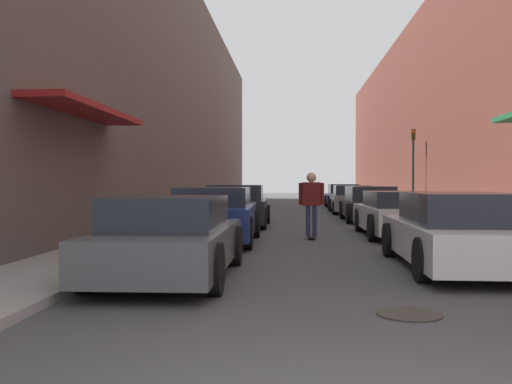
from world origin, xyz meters
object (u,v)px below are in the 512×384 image
at_px(parked_car_right_0, 460,232).
at_px(manhole_cover, 409,314).
at_px(parked_car_right_2, 369,204).
at_px(traffic_light, 413,161).
at_px(parked_car_right_1, 397,214).
at_px(parked_car_left_2, 237,206).
at_px(skateboarder, 311,198).
at_px(parked_car_right_4, 343,196).
at_px(parked_car_right_3, 351,200).
at_px(parked_car_left_0, 171,238).
at_px(parked_car_left_1, 215,215).

height_order(parked_car_right_0, manhole_cover, parked_car_right_0).
relative_size(parked_car_right_2, manhole_cover, 6.38).
xyz_separation_m(parked_car_right_2, traffic_light, (2.30, 3.43, 1.69)).
height_order(parked_car_right_1, manhole_cover, parked_car_right_1).
xyz_separation_m(parked_car_right_2, manhole_cover, (-1.54, -14.91, -0.62)).
height_order(parked_car_left_2, parked_car_right_2, parked_car_left_2).
height_order(parked_car_left_2, parked_car_right_1, parked_car_left_2).
bearing_deg(skateboarder, parked_car_right_4, 82.53).
xyz_separation_m(parked_car_right_0, parked_car_right_4, (0.02, 22.55, 0.03)).
xyz_separation_m(parked_car_right_1, traffic_light, (2.33, 9.30, 1.72)).
bearing_deg(manhole_cover, parked_car_right_3, 85.98).
relative_size(parked_car_right_1, parked_car_right_3, 1.04).
relative_size(parked_car_right_3, manhole_cover, 6.22).
xyz_separation_m(parked_car_left_2, parked_car_right_4, (4.63, 13.70, -0.01)).
height_order(parked_car_right_1, skateboarder, skateboarder).
bearing_deg(parked_car_left_0, parked_car_right_1, 56.24).
bearing_deg(parked_car_left_2, parked_car_left_1, -90.12).
bearing_deg(skateboarder, traffic_light, 65.43).
xyz_separation_m(parked_car_left_1, parked_car_right_4, (4.64, 18.81, -0.01)).
height_order(parked_car_left_0, parked_car_right_1, parked_car_left_0).
xyz_separation_m(parked_car_left_1, manhole_cover, (3.11, -7.15, -0.64)).
xyz_separation_m(parked_car_left_0, parked_car_left_1, (-0.02, 4.97, 0.05)).
relative_size(parked_car_right_4, traffic_light, 1.24).
height_order(parked_car_left_1, parked_car_right_4, parked_car_right_4).
height_order(parked_car_right_2, parked_car_right_4, parked_car_right_4).
distance_m(parked_car_right_1, parked_car_right_2, 5.87).
height_order(parked_car_left_1, manhole_cover, parked_car_left_1).
bearing_deg(traffic_light, parked_car_right_2, -123.78).
bearing_deg(parked_car_left_2, skateboarder, -60.27).
bearing_deg(skateboarder, parked_car_left_2, 119.73).
bearing_deg(parked_car_right_4, parked_car_left_0, -100.99).
xyz_separation_m(parked_car_left_0, traffic_light, (6.92, 16.17, 1.72)).
height_order(parked_car_left_1, parked_car_right_3, parked_car_left_1).
bearing_deg(parked_car_right_1, parked_car_left_1, -157.67).
xyz_separation_m(parked_car_left_1, parked_car_right_1, (4.61, 1.89, -0.06)).
bearing_deg(skateboarder, parked_car_right_2, 70.78).
bearing_deg(parked_car_right_4, traffic_light, -73.18).
relative_size(parked_car_right_0, parked_car_right_3, 1.07).
xyz_separation_m(parked_car_left_2, parked_car_right_1, (4.60, -3.21, -0.06)).
height_order(parked_car_right_0, parked_car_right_4, parked_car_right_4).
bearing_deg(traffic_light, parked_car_right_0, -98.84).
xyz_separation_m(parked_car_left_0, parked_car_left_2, (-0.01, 10.08, 0.05)).
relative_size(parked_car_right_0, parked_car_right_2, 1.04).
height_order(parked_car_left_1, traffic_light, traffic_light).
relative_size(parked_car_right_0, manhole_cover, 6.63).
relative_size(parked_car_left_2, skateboarder, 2.50).
bearing_deg(parked_car_right_4, parked_car_right_3, -90.98).
relative_size(parked_car_right_0, traffic_light, 1.30).
distance_m(parked_car_left_1, traffic_light, 13.28).
bearing_deg(parked_car_right_3, manhole_cover, -94.02).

